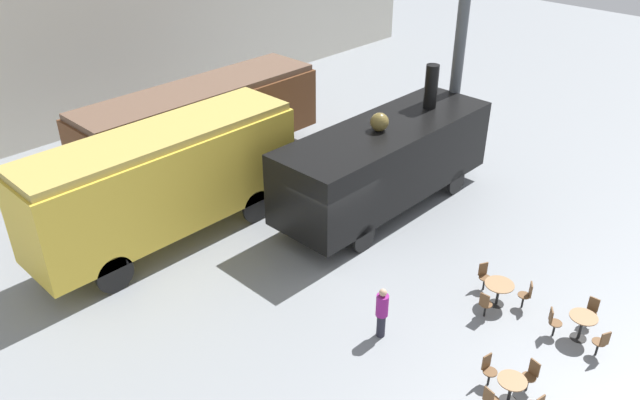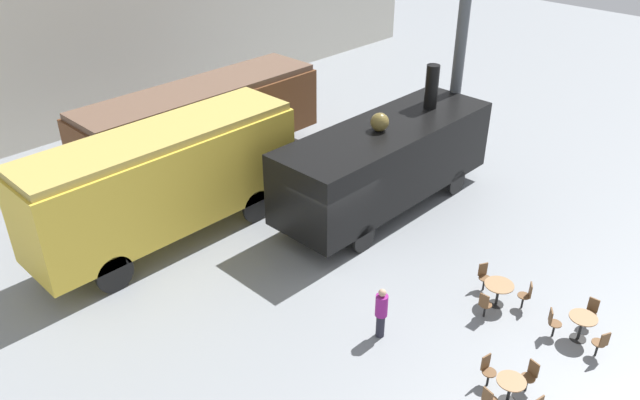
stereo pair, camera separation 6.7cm
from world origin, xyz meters
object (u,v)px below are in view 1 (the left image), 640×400
at_px(cafe_table_mid, 499,288).
at_px(cafe_chair_0, 490,399).
at_px(visitor_person, 382,311).
at_px(steam_locomotive, 386,159).
at_px(passenger_coach_wooden, 202,120).
at_px(passenger_coach_vintage, 164,178).
at_px(cafe_table_near, 511,386).
at_px(cafe_table_far, 582,322).

distance_m(cafe_table_mid, cafe_chair_0, 4.26).
bearing_deg(visitor_person, steam_locomotive, 38.39).
xyz_separation_m(cafe_chair_0, visitor_person, (0.38, 3.56, 0.34)).
relative_size(cafe_chair_0, visitor_person, 0.55).
height_order(steam_locomotive, cafe_chair_0, steam_locomotive).
relative_size(passenger_coach_wooden, steam_locomotive, 1.14).
distance_m(passenger_coach_vintage, cafe_table_near, 12.09).
bearing_deg(steam_locomotive, cafe_table_far, -102.48).
xyz_separation_m(cafe_table_near, visitor_person, (-0.33, 3.71, 0.33)).
distance_m(steam_locomotive, cafe_table_far, 8.64).
distance_m(cafe_table_near, cafe_chair_0, 0.72).
bearing_deg(cafe_table_far, passenger_coach_wooden, 92.92).
distance_m(cafe_table_far, visitor_person, 5.40).
height_order(steam_locomotive, cafe_table_mid, steam_locomotive).
relative_size(passenger_coach_vintage, steam_locomotive, 1.02).
distance_m(cafe_table_near, cafe_table_far, 3.35).
distance_m(cafe_chair_0, visitor_person, 3.59).
xyz_separation_m(passenger_coach_wooden, steam_locomotive, (2.64, -7.28, -0.21)).
xyz_separation_m(cafe_table_mid, visitor_person, (-3.40, 1.60, 0.28)).
distance_m(steam_locomotive, cafe_table_mid, 6.47).
relative_size(steam_locomotive, cafe_table_far, 11.86).
relative_size(passenger_coach_wooden, passenger_coach_vintage, 1.11).
bearing_deg(passenger_coach_wooden, visitor_person, -103.84).
bearing_deg(passenger_coach_vintage, cafe_chair_0, -85.99).
bearing_deg(cafe_table_mid, cafe_table_far, -83.62).
height_order(passenger_coach_wooden, cafe_table_near, passenger_coach_wooden).
relative_size(cafe_table_far, visitor_person, 0.48).
bearing_deg(passenger_coach_wooden, steam_locomotive, -70.08).
height_order(passenger_coach_vintage, cafe_chair_0, passenger_coach_vintage).
bearing_deg(cafe_table_near, visitor_person, 95.07).
bearing_deg(steam_locomotive, cafe_table_near, -122.69).
bearing_deg(cafe_chair_0, cafe_table_mid, 39.40).
bearing_deg(passenger_coach_vintage, cafe_table_mid, -64.73).
relative_size(passenger_coach_vintage, cafe_table_far, 12.14).
distance_m(cafe_table_near, visitor_person, 3.74).
bearing_deg(passenger_coach_vintage, steam_locomotive, -29.41).
xyz_separation_m(steam_locomotive, cafe_table_mid, (-2.11, -5.96, -1.37)).
bearing_deg(cafe_table_far, cafe_chair_0, 174.29).
height_order(passenger_coach_vintage, steam_locomotive, steam_locomotive).
relative_size(cafe_table_near, cafe_table_far, 0.94).
bearing_deg(steam_locomotive, cafe_chair_0, -126.62).
bearing_deg(passenger_coach_wooden, cafe_table_near, -99.40).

